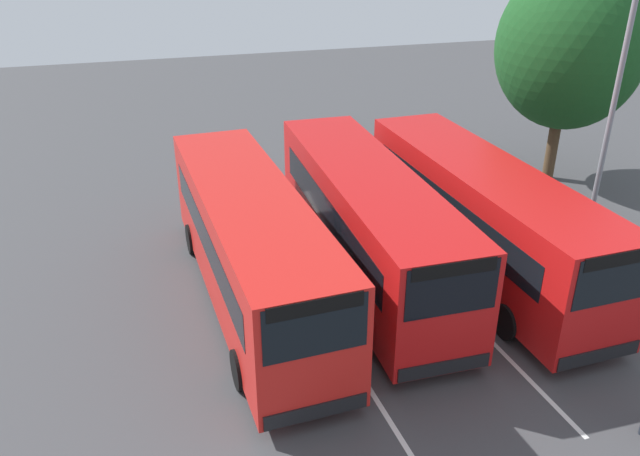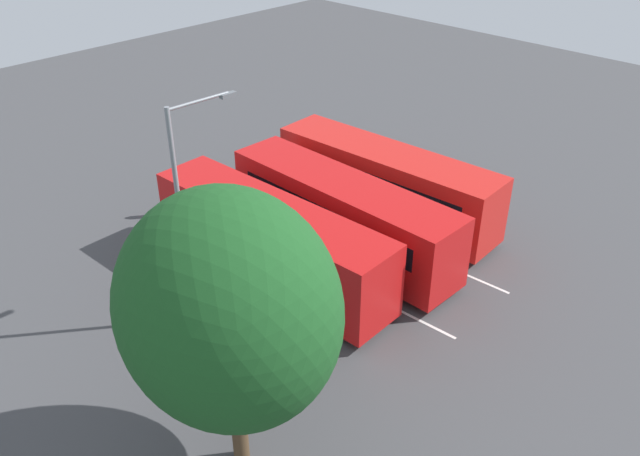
% 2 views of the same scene
% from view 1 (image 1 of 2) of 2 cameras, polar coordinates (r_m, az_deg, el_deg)
% --- Properties ---
extents(ground_plane, '(69.42, 69.42, 0.00)m').
position_cam_1_polar(ground_plane, '(18.61, 4.34, -4.86)').
color(ground_plane, '#424244').
extents(bus_far_left, '(10.74, 2.95, 3.26)m').
position_cam_1_polar(bus_far_left, '(16.90, -6.19, -1.43)').
color(bus_far_left, red).
rests_on(bus_far_left, ground).
extents(bus_center_left, '(10.67, 2.68, 3.26)m').
position_cam_1_polar(bus_center_left, '(18.19, 4.24, 0.76)').
color(bus_center_left, red).
rests_on(bus_center_left, ground).
extents(bus_center_right, '(10.71, 2.82, 3.26)m').
position_cam_1_polar(bus_center_right, '(19.06, 14.37, 1.20)').
color(bus_center_right, red).
rests_on(bus_center_right, ground).
extents(street_lamp, '(0.29, 2.61, 8.02)m').
position_cam_1_polar(street_lamp, '(19.94, 24.24, 9.52)').
color(street_lamp, gray).
rests_on(street_lamp, ground).
extents(depot_tree, '(5.82, 5.24, 8.29)m').
position_cam_1_polar(depot_tree, '(26.13, 21.51, 14.90)').
color(depot_tree, '#4C3823').
rests_on(depot_tree, ground).
extents(lane_stripe_outer_left, '(14.18, 0.80, 0.01)m').
position_cam_1_polar(lane_stripe_outer_left, '(18.12, -1.04, -5.69)').
color(lane_stripe_outer_left, silver).
rests_on(lane_stripe_outer_left, ground).
extents(lane_stripe_inner_left, '(14.18, 0.80, 0.01)m').
position_cam_1_polar(lane_stripe_inner_left, '(19.25, 9.39, -4.01)').
color(lane_stripe_inner_left, silver).
rests_on(lane_stripe_inner_left, ground).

